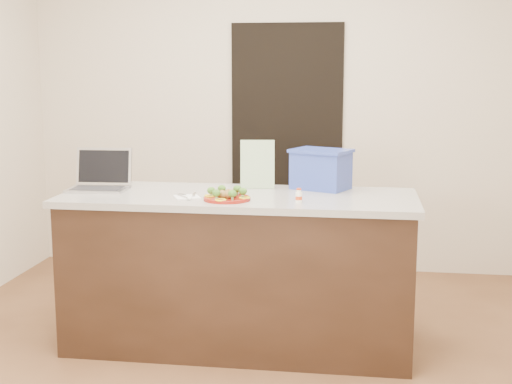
# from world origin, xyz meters

# --- Properties ---
(ground) EXTENTS (4.00, 4.00, 0.00)m
(ground) POSITION_xyz_m (0.00, 0.00, 0.00)
(ground) COLOR brown
(ground) RESTS_ON ground
(room_shell) EXTENTS (4.00, 4.00, 4.00)m
(room_shell) POSITION_xyz_m (0.00, 0.00, 1.62)
(room_shell) COLOR white
(room_shell) RESTS_ON ground
(doorway) EXTENTS (0.90, 0.02, 2.00)m
(doorway) POSITION_xyz_m (0.10, 1.98, 1.00)
(doorway) COLOR black
(doorway) RESTS_ON ground
(island) EXTENTS (2.06, 0.76, 0.92)m
(island) POSITION_xyz_m (0.00, 0.25, 0.46)
(island) COLOR black
(island) RESTS_ON ground
(plate) EXTENTS (0.26, 0.26, 0.02)m
(plate) POSITION_xyz_m (-0.03, 0.07, 0.93)
(plate) COLOR maroon
(plate) RESTS_ON island
(meatballs) EXTENTS (0.11, 0.11, 0.04)m
(meatballs) POSITION_xyz_m (-0.03, 0.06, 0.96)
(meatballs) COLOR brown
(meatballs) RESTS_ON plate
(broccoli) EXTENTS (0.23, 0.20, 0.04)m
(broccoli) POSITION_xyz_m (-0.03, 0.07, 0.97)
(broccoli) COLOR #2B5516
(broccoli) RESTS_ON plate
(pepper_rings) EXTENTS (0.27, 0.27, 0.01)m
(pepper_rings) POSITION_xyz_m (-0.03, 0.07, 0.94)
(pepper_rings) COLOR yellow
(pepper_rings) RESTS_ON plate
(napkin) EXTENTS (0.18, 0.18, 0.01)m
(napkin) POSITION_xyz_m (-0.28, 0.12, 0.92)
(napkin) COLOR silver
(napkin) RESTS_ON island
(fork) EXTENTS (0.09, 0.14, 0.00)m
(fork) POSITION_xyz_m (-0.30, 0.13, 0.93)
(fork) COLOR #B1B2B6
(fork) RESTS_ON napkin
(knife) EXTENTS (0.03, 0.21, 0.01)m
(knife) POSITION_xyz_m (-0.25, 0.10, 0.93)
(knife) COLOR white
(knife) RESTS_ON napkin
(yogurt_bottle) EXTENTS (0.04, 0.04, 0.08)m
(yogurt_bottle) POSITION_xyz_m (0.37, 0.06, 0.95)
(yogurt_bottle) COLOR white
(yogurt_bottle) RESTS_ON island
(laptop) EXTENTS (0.36, 0.29, 0.24)m
(laptop) POSITION_xyz_m (-0.86, 0.32, 0.99)
(laptop) COLOR #B0B0B5
(laptop) RESTS_ON island
(leaflet) EXTENTS (0.21, 0.07, 0.29)m
(leaflet) POSITION_xyz_m (0.08, 0.48, 1.07)
(leaflet) COLOR silver
(leaflet) RESTS_ON island
(blue_box) EXTENTS (0.41, 0.36, 0.24)m
(blue_box) POSITION_xyz_m (0.46, 0.51, 1.04)
(blue_box) COLOR #2C40A1
(blue_box) RESTS_ON island
(chair) EXTENTS (0.40, 0.40, 0.84)m
(chair) POSITION_xyz_m (0.09, 0.99, 0.48)
(chair) COLOR #31200E
(chair) RESTS_ON ground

